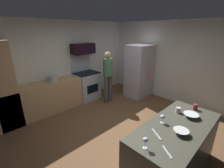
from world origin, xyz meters
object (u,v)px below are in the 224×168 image
microwave (83,49)px  mixing_bowl_small (181,132)px  mixing_bowl_large (191,116)px  mug_coffee (195,107)px  oven_range (87,84)px  refrigerator (139,71)px  mug_tea (178,110)px  stock_pot (53,78)px  wine_glass_mid (145,140)px  wine_glass_near (163,117)px  person_cook (108,75)px

microwave → mixing_bowl_small: microwave is taller
mixing_bowl_large → mug_coffee: bearing=7.6°
oven_range → refrigerator: bearing=-35.9°
mug_tea → stock_pot: stock_pot is taller
mug_tea → mug_coffee: bearing=-28.4°
wine_glass_mid → mug_coffee: size_ratio=1.47×
refrigerator → wine_glass_near: size_ratio=12.85×
oven_range → microwave: microwave is taller
mug_coffee → mug_tea: 0.37m
person_cook → mug_tea: bearing=-105.1°
person_cook → mug_coffee: person_cook is taller
wine_glass_near → mixing_bowl_large: bearing=-27.3°
person_cook → mug_coffee: 2.79m
microwave → stock_pot: 1.37m
oven_range → stock_pot: (-1.15, 0.00, 0.47)m
refrigerator → mixing_bowl_large: bearing=-127.5°
refrigerator → wine_glass_mid: refrigerator is taller
person_cook → mug_coffee: bearing=-97.6°
mixing_bowl_small → wine_glass_mid: 0.64m
mixing_bowl_small → mug_tea: size_ratio=2.19×
stock_pot → mixing_bowl_large: bearing=-77.3°
oven_range → refrigerator: refrigerator is taller
person_cook → stock_pot: bearing=154.2°
stock_pot → person_cook: bearing=-25.8°
mug_coffee → mixing_bowl_small: bearing=-172.9°
mixing_bowl_large → wine_glass_near: 0.57m
microwave → mixing_bowl_small: size_ratio=3.45×
mixing_bowl_large → wine_glass_mid: (-1.18, 0.13, 0.09)m
refrigerator → person_cook: 1.23m
mixing_bowl_large → mixing_bowl_small: mixing_bowl_small is taller
wine_glass_near → mug_coffee: (0.83, -0.22, -0.05)m
wine_glass_near → mug_coffee: wine_glass_near is taller
oven_range → wine_glass_near: 3.41m
microwave → mug_tea: size_ratio=7.56×
oven_range → mixing_bowl_large: 3.57m
microwave → mixing_bowl_large: size_ratio=3.01×
mixing_bowl_large → mug_coffee: (0.33, 0.04, 0.02)m
mug_tea → stock_pot: 3.41m
mug_tea → wine_glass_near: bearing=175.7°
wine_glass_mid → stock_pot: (0.38, 3.41, -0.03)m
wine_glass_near → mug_tea: 0.51m
mixing_bowl_large → refrigerator: bearing=52.5°
person_cook → mug_tea: (-0.70, -2.59, 0.01)m
refrigerator → person_cook: bearing=162.1°
microwave → mixing_bowl_small: 3.88m
oven_range → mug_tea: bearing=-96.1°
wine_glass_near → stock_pot: stock_pot is taller
mug_coffee → mixing_bowl_large: bearing=-172.4°
mixing_bowl_large → mixing_bowl_small: bearing=-173.2°
person_cook → wine_glass_near: bearing=-115.2°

